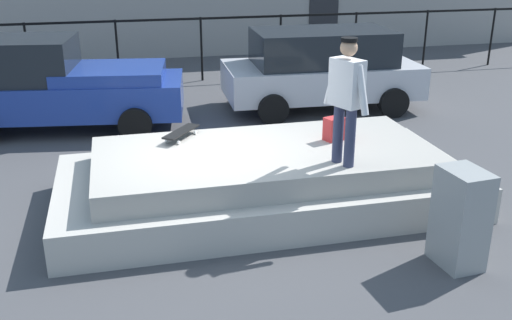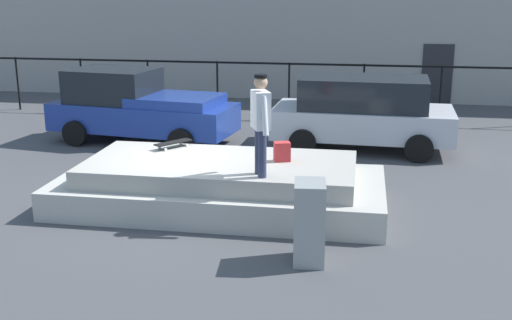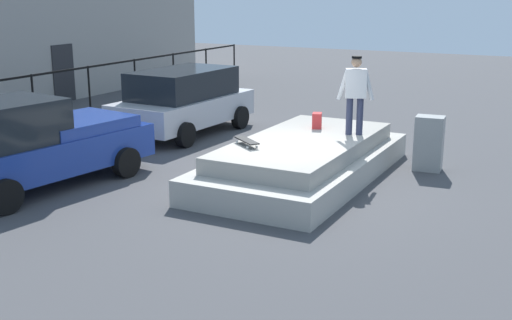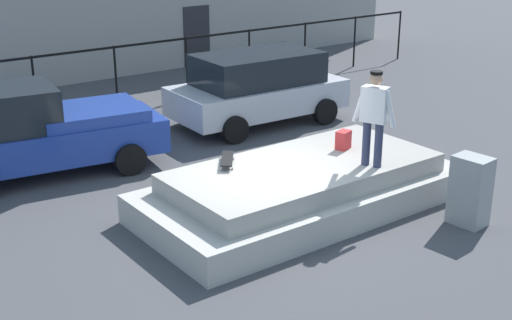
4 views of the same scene
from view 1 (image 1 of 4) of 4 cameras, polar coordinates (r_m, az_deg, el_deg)
The scene contains 9 objects.
ground_plane at distance 8.68m, azimuth -4.45°, elevation -4.34°, with size 60.00×60.00×0.00m, color #424244.
concrete_ledge at distance 8.55m, azimuth 0.88°, elevation -1.87°, with size 5.85×2.78×0.84m.
skateboarder at distance 7.65m, azimuth 8.71°, elevation 6.36°, with size 0.39×0.76×1.67m.
skateboard at distance 8.88m, azimuth -7.23°, elevation 2.70°, with size 0.63×0.74×0.12m.
backpack at distance 8.80m, azimuth 7.56°, elevation 3.00°, with size 0.28×0.20×0.35m, color red.
car_blue_pickup_near at distance 12.44m, azimuth -18.73°, elevation 6.90°, with size 4.84×2.47×1.84m.
car_silver_hatchback_mid at distance 13.37m, azimuth 6.34°, elevation 8.87°, with size 4.36×2.37×1.76m.
utility_box at distance 7.32m, azimuth 19.12°, elevation -5.33°, with size 0.44×0.60×1.20m, color gray.
fence_row at distance 15.86m, azimuth -9.30°, elevation 11.60°, with size 24.06×0.06×1.68m.
Camera 1 is at (-1.18, -7.76, 3.69)m, focal length 41.45 mm.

